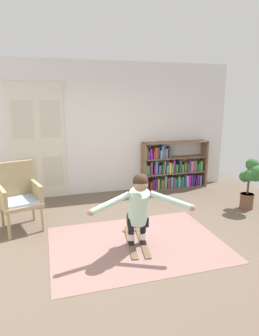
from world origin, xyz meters
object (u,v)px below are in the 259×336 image
object	(u,v)px
skis_pair	(137,241)
potted_plant	(251,179)
wicker_chair	(19,195)
bookshelf	(172,169)
person_skier	(139,206)

from	to	relation	value
skis_pair	potted_plant	bearing A→B (deg)	15.25
potted_plant	wicker_chair	bearing A→B (deg)	175.02
wicker_chair	potted_plant	size ratio (longest dim) A/B	1.10
wicker_chair	potted_plant	distance (m)	4.23
bookshelf	person_skier	size ratio (longest dim) A/B	1.14
bookshelf	skis_pair	xyz separation A→B (m)	(-1.66, -2.38, -0.45)
wicker_chair	skis_pair	distance (m)	2.07
bookshelf	skis_pair	distance (m)	2.93
bookshelf	potted_plant	size ratio (longest dim) A/B	1.61
skis_pair	person_skier	bearing A→B (deg)	-99.00
potted_plant	person_skier	bearing A→B (deg)	-161.14
bookshelf	skis_pair	size ratio (longest dim) A/B	1.68
person_skier	potted_plant	bearing A→B (deg)	18.86
potted_plant	skis_pair	xyz separation A→B (m)	(-2.52, -0.69, -0.58)
potted_plant	person_skier	world-z (taller)	person_skier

